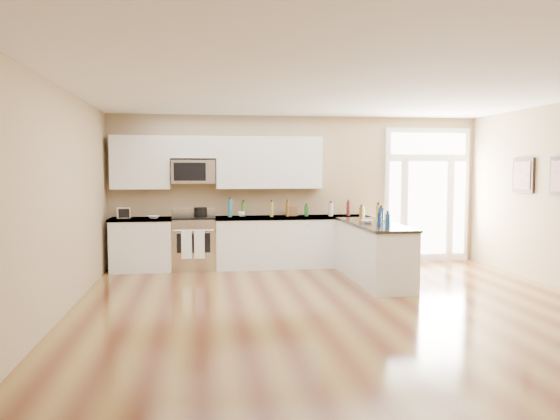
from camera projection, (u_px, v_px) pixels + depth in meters
The scene contains 19 objects.
ground at pixel (356, 321), 6.48m from camera, with size 8.00×8.00×0.00m, color #5B2E19.
room_shell at pixel (358, 177), 6.35m from camera, with size 8.00×8.00×8.00m.
back_cabinet_left at pixel (142, 246), 9.68m from camera, with size 1.10×0.66×0.94m.
back_cabinet_right at pixel (292, 243), 10.07m from camera, with size 2.85×0.66×0.94m.
peninsula_cabinet at pixel (373, 254), 8.79m from camera, with size 0.69×2.32×0.94m.
upper_cabinet_left at pixel (141, 162), 9.72m from camera, with size 1.04×0.33×0.95m, color white.
upper_cabinet_right at pixel (269, 163), 10.04m from camera, with size 1.94×0.33×0.95m, color white.
upper_cabinet_short at pixel (193, 147), 9.83m from camera, with size 0.82×0.33×0.40m, color white.
microwave at pixel (193, 172), 9.82m from camera, with size 0.78×0.41×0.42m.
entry_door at pixel (427, 195), 10.65m from camera, with size 1.70×0.10×2.60m.
wall_art_near at pixel (523, 175), 9.02m from camera, with size 0.05×0.58×0.58m.
kitchen_range at pixel (194, 243), 9.81m from camera, with size 0.77×0.69×1.08m.
stockpot at pixel (200, 211), 9.87m from camera, with size 0.24×0.24×0.18m, color black.
toaster_oven at pixel (125, 213), 9.58m from camera, with size 0.24×0.19×0.20m, color silver.
cardboard_box at pixel (292, 211), 10.14m from camera, with size 0.22×0.16×0.18m, color brown.
bowl_left at pixel (154, 217), 9.55m from camera, with size 0.20×0.20×0.05m, color white.
bowl_peninsula at pixel (367, 222), 8.68m from camera, with size 0.19×0.19×0.06m, color white.
cup_counter at pixel (241, 214), 9.93m from camera, with size 0.12×0.12×0.10m, color white.
counter_bottles at pixel (320, 212), 9.47m from camera, with size 2.41×2.45×0.32m.
Camera 1 is at (-1.80, -6.17, 1.79)m, focal length 35.00 mm.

